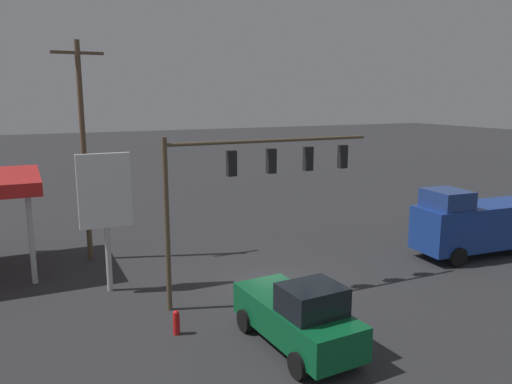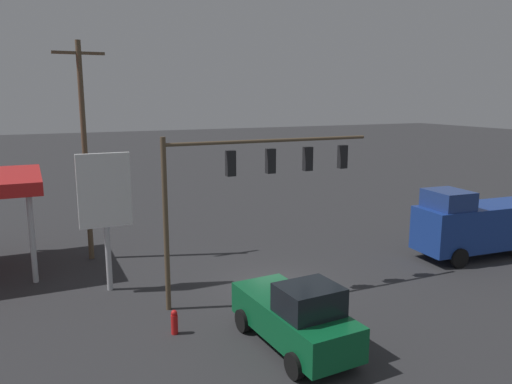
{
  "view_description": "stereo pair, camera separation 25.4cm",
  "coord_description": "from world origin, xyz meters",
  "px_view_note": "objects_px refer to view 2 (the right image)",
  "views": [
    {
      "loc": [
        9.58,
        18.37,
        8.15
      ],
      "look_at": [
        0.0,
        -2.0,
        3.8
      ],
      "focal_mm": 35.0,
      "sensor_mm": 36.0,
      "label": 1
    },
    {
      "loc": [
        9.35,
        18.48,
        8.15
      ],
      "look_at": [
        0.0,
        -2.0,
        3.8
      ],
      "focal_mm": 35.0,
      "sensor_mm": 36.0,
      "label": 2
    }
  ],
  "objects_px": {
    "utility_pole": "(85,148)",
    "pickup_parked": "(296,316)",
    "fire_hydrant": "(174,322)",
    "traffic_signal_assembly": "(254,173)",
    "price_sign": "(105,196)",
    "delivery_truck": "(476,224)"
  },
  "relations": [
    {
      "from": "utility_pole",
      "to": "pickup_parked",
      "type": "bearing_deg",
      "value": 111.96
    },
    {
      "from": "utility_pole",
      "to": "fire_hydrant",
      "type": "height_order",
      "value": "utility_pole"
    },
    {
      "from": "price_sign",
      "to": "fire_hydrant",
      "type": "distance_m",
      "value": 6.41
    },
    {
      "from": "utility_pole",
      "to": "price_sign",
      "type": "xyz_separation_m",
      "value": [
        -0.21,
        4.7,
        -1.57
      ]
    },
    {
      "from": "utility_pole",
      "to": "pickup_parked",
      "type": "height_order",
      "value": "utility_pole"
    },
    {
      "from": "delivery_truck",
      "to": "price_sign",
      "type": "bearing_deg",
      "value": -5.88
    },
    {
      "from": "fire_hydrant",
      "to": "traffic_signal_assembly",
      "type": "bearing_deg",
      "value": -152.11
    },
    {
      "from": "traffic_signal_assembly",
      "to": "utility_pole",
      "type": "xyz_separation_m",
      "value": [
        5.64,
        -7.66,
        0.56
      ]
    },
    {
      "from": "fire_hydrant",
      "to": "utility_pole",
      "type": "bearing_deg",
      "value": -80.49
    },
    {
      "from": "delivery_truck",
      "to": "fire_hydrant",
      "type": "bearing_deg",
      "value": 10.83
    },
    {
      "from": "traffic_signal_assembly",
      "to": "delivery_truck",
      "type": "relative_size",
      "value": 1.29
    },
    {
      "from": "price_sign",
      "to": "pickup_parked",
      "type": "bearing_deg",
      "value": 121.91
    },
    {
      "from": "traffic_signal_assembly",
      "to": "price_sign",
      "type": "xyz_separation_m",
      "value": [
        5.43,
        -2.96,
        -1.01
      ]
    },
    {
      "from": "delivery_truck",
      "to": "utility_pole",
      "type": "bearing_deg",
      "value": -19.39
    },
    {
      "from": "price_sign",
      "to": "delivery_truck",
      "type": "distance_m",
      "value": 18.28
    },
    {
      "from": "utility_pole",
      "to": "delivery_truck",
      "type": "xyz_separation_m",
      "value": [
        -18.06,
        7.81,
        -3.97
      ]
    },
    {
      "from": "fire_hydrant",
      "to": "delivery_truck",
      "type": "bearing_deg",
      "value": -173.16
    },
    {
      "from": "utility_pole",
      "to": "pickup_parked",
      "type": "distance_m",
      "value": 14.1
    },
    {
      "from": "utility_pole",
      "to": "delivery_truck",
      "type": "distance_m",
      "value": 20.07
    },
    {
      "from": "traffic_signal_assembly",
      "to": "fire_hydrant",
      "type": "bearing_deg",
      "value": 27.89
    },
    {
      "from": "delivery_truck",
      "to": "pickup_parked",
      "type": "bearing_deg",
      "value": 23.26
    },
    {
      "from": "utility_pole",
      "to": "traffic_signal_assembly",
      "type": "bearing_deg",
      "value": 126.34
    }
  ]
}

